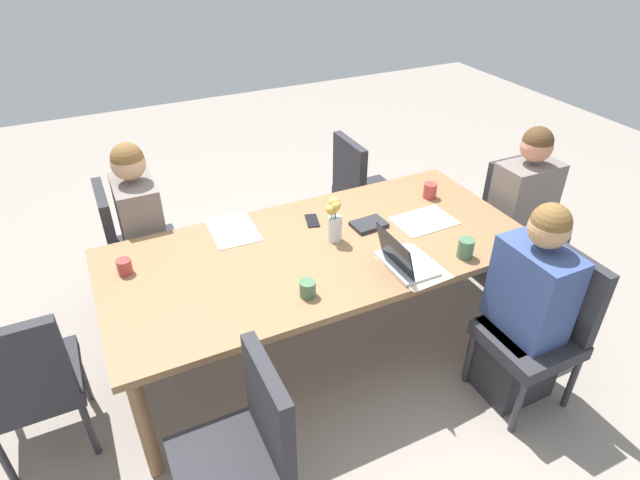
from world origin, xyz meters
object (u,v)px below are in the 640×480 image
chair_head_right_left_near (517,217)px  person_far_left_far (145,241)px  phone_black (312,221)px  chair_head_left_right_far (27,381)px  chair_near_left_mid (543,323)px  chair_near_right_mid (244,446)px  chair_far_left_far (132,243)px  laptop_near_left_mid (403,260)px  coffee_mug_near_right (308,289)px  flower_vase (334,218)px  coffee_mug_centre_left (430,190)px  book_red_cover (369,224)px  person_head_right_left_near (519,221)px  dining_table (320,256)px  coffee_mug_near_left (466,248)px  person_near_left_mid (525,316)px  chair_far_right_near (362,187)px  coffee_mug_centre_right (124,267)px

chair_head_right_left_near → person_far_left_far: size_ratio=0.75×
phone_black → chair_head_left_right_far: bearing=118.8°
chair_near_left_mid → chair_near_right_mid: 1.65m
chair_near_left_mid → chair_far_left_far: size_ratio=1.00×
laptop_near_left_mid → coffee_mug_near_right: (-0.55, 0.00, -0.00)m
chair_near_right_mid → flower_vase: bearing=46.3°
flower_vase → coffee_mug_near_right: flower_vase is taller
flower_vase → person_far_left_far: bearing=141.2°
coffee_mug_centre_left → book_red_cover: bearing=-165.2°
person_head_right_left_near → phone_black: 1.44m
dining_table → chair_near_right_mid: size_ratio=2.65×
coffee_mug_near_left → phone_black: (-0.59, 0.70, -0.05)m
person_far_left_far → flower_vase: 1.27m
coffee_mug_near_left → flower_vase: bearing=141.2°
laptop_near_left_mid → book_red_cover: (0.04, 0.43, -0.03)m
person_near_left_mid → laptop_near_left_mid: person_near_left_mid is taller
person_near_left_mid → flower_vase: bearing=130.9°
chair_far_left_far → coffee_mug_near_left: (1.60, -1.29, 0.28)m
dining_table → laptop_near_left_mid: size_ratio=7.45×
chair_head_left_right_far → flower_vase: flower_vase is taller
chair_near_left_mid → coffee_mug_near_right: size_ratio=10.71×
dining_table → coffee_mug_near_left: coffee_mug_near_left is taller
coffee_mug_centre_left → book_red_cover: coffee_mug_centre_left is taller
chair_near_right_mid → book_red_cover: bearing=40.2°
chair_far_right_near → coffee_mug_centre_left: size_ratio=9.06×
chair_head_right_left_near → chair_head_left_right_far: (-3.09, -0.15, 0.00)m
laptop_near_left_mid → book_red_cover: bearing=84.3°
chair_near_right_mid → flower_vase: flower_vase is taller
coffee_mug_near_left → coffee_mug_centre_right: coffee_mug_near_left is taller
chair_head_left_right_far → laptop_near_left_mid: size_ratio=2.81×
chair_far_right_near → chair_head_left_right_far: 2.55m
chair_head_right_left_near → book_red_cover: chair_head_right_left_near is taller
flower_vase → coffee_mug_near_right: bearing=-131.4°
laptop_near_left_mid → coffee_mug_centre_left: laptop_near_left_mid is taller
chair_head_right_left_near → laptop_near_left_mid: 1.31m
coffee_mug_centre_right → phone_black: coffee_mug_centre_right is taller
chair_head_right_left_near → chair_near_left_mid: bearing=-126.2°
chair_near_left_mid → phone_black: size_ratio=6.00×
chair_far_left_far → coffee_mug_near_right: (0.69, -1.22, 0.26)m
book_red_cover → chair_near_right_mid: bearing=-143.0°
coffee_mug_near_right → coffee_mug_centre_right: 0.97m
dining_table → laptop_near_left_mid: laptop_near_left_mid is taller
chair_head_right_left_near → chair_head_left_right_far: size_ratio=1.00×
person_head_right_left_near → laptop_near_left_mid: person_head_right_left_near is taller
chair_head_right_left_near → person_near_left_mid: bearing=-131.2°
dining_table → chair_far_left_far: bearing=136.9°
person_near_left_mid → coffee_mug_centre_right: bearing=151.1°
chair_head_right_left_near → coffee_mug_near_right: bearing=-167.5°
chair_head_right_left_near → chair_far_left_far: (-2.46, 0.83, 0.00)m
chair_near_left_mid → chair_head_left_right_far: size_ratio=1.00×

